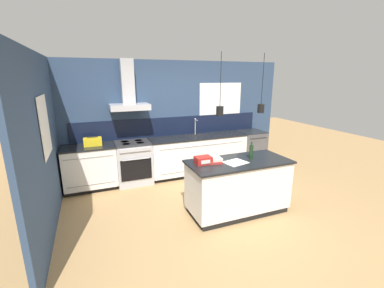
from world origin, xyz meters
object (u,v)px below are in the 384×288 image
dishwasher (250,148)px  book_stack (214,159)px  yellow_toolbox (93,142)px  oven_range (134,163)px  bottle_on_island (251,152)px  red_supply_box (203,160)px

dishwasher → book_stack: size_ratio=2.49×
dishwasher → yellow_toolbox: yellow_toolbox is taller
oven_range → dishwasher: (2.97, 0.00, -0.00)m
oven_range → bottle_on_island: 2.57m
oven_range → bottle_on_island: bottle_on_island is taller
oven_range → red_supply_box: (0.81, -1.82, 0.51)m
oven_range → bottle_on_island: size_ratio=3.10×
yellow_toolbox → bottle_on_island: bearing=-37.5°
bottle_on_island → red_supply_box: 0.86m
red_supply_box → bottle_on_island: bearing=-3.8°
yellow_toolbox → oven_range: bearing=-0.3°
bottle_on_island → book_stack: size_ratio=0.80×
dishwasher → bottle_on_island: 2.35m
dishwasher → yellow_toolbox: 3.78m
dishwasher → yellow_toolbox: bearing=180.0°
oven_range → bottle_on_island: (1.67, -1.87, 0.58)m
red_supply_box → yellow_toolbox: yellow_toolbox is taller
book_stack → yellow_toolbox: bearing=135.4°
red_supply_box → yellow_toolbox: 2.42m
red_supply_box → yellow_toolbox: (-1.59, 1.82, 0.02)m
oven_range → yellow_toolbox: yellow_toolbox is taller
oven_range → dishwasher: size_ratio=1.00×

